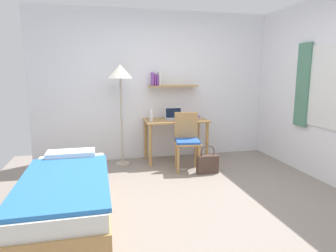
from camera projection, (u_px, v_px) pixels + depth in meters
name	position (u px, v px, depth m)	size (l,w,h in m)	color
ground_plane	(194.00, 201.00, 3.59)	(5.28, 5.28, 0.00)	gray
wall_back	(160.00, 86.00, 5.30)	(4.40, 0.27, 2.60)	white
bed	(67.00, 196.00, 3.17)	(0.88, 1.94, 0.54)	#B2844C
desk	(176.00, 127.00, 5.16)	(1.09, 0.57, 0.73)	#B2844C
desk_chair	(187.00, 139.00, 4.71)	(0.45, 0.46, 0.91)	#B2844C
standing_lamp	(120.00, 77.00, 4.78)	(0.39, 0.39, 1.67)	#B2A893
laptop	(174.00, 116.00, 5.17)	(0.31, 0.21, 0.21)	#B7BABF
water_bottle	(151.00, 115.00, 4.95)	(0.06, 0.06, 0.22)	silver
book_stack	(195.00, 117.00, 5.26)	(0.18, 0.22, 0.06)	silver
handbag	(207.00, 164.00, 4.58)	(0.33, 0.12, 0.44)	#4C382D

